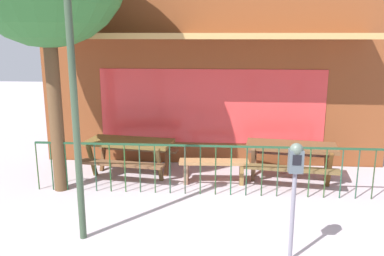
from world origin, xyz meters
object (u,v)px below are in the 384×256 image
picnic_table_left (130,148)px  patio_bench (214,166)px  parking_meter_near (295,171)px  picnic_table_right (291,152)px  street_lamp (72,73)px

picnic_table_left → patio_bench: (1.79, -0.31, -0.26)m
picnic_table_left → patio_bench: size_ratio=1.40×
parking_meter_near → patio_bench: bearing=111.3°
picnic_table_right → patio_bench: size_ratio=1.39×
picnic_table_right → parking_meter_near: 3.14m
patio_bench → parking_meter_near: parking_meter_near is taller
picnic_table_left → patio_bench: 1.84m
picnic_table_left → patio_bench: bearing=-9.9°
picnic_table_left → picnic_table_right: size_ratio=1.00×
picnic_table_right → patio_bench: 1.60m
patio_bench → parking_meter_near: size_ratio=0.87×
parking_meter_near → street_lamp: size_ratio=0.44×
picnic_table_left → street_lamp: bearing=-91.9°
picnic_table_right → patio_bench: bearing=-170.7°
picnic_table_left → parking_meter_near: (2.88, -3.10, 0.64)m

